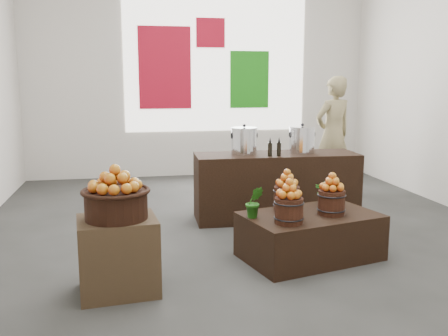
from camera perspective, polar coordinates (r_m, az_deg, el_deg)
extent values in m
plane|color=#393937|center=(5.72, 2.18, -7.30)|extent=(7.00, 7.00, 0.00)
cube|color=silver|center=(8.91, -2.87, 11.98)|extent=(6.00, 0.04, 4.00)
cube|color=white|center=(8.93, -0.90, 11.99)|extent=(3.20, 0.02, 2.40)
cube|color=#AB0D23|center=(8.81, -6.78, 11.29)|extent=(0.90, 0.04, 1.40)
cube|color=#1A8013|center=(9.04, 2.92, 10.05)|extent=(0.70, 0.04, 1.00)
cube|color=#AB0D23|center=(8.94, -1.56, 15.19)|extent=(0.50, 0.04, 0.50)
cube|color=#493222|center=(4.18, -12.00, -9.75)|extent=(0.67, 0.57, 0.62)
cylinder|color=black|center=(4.05, -12.22, -4.13)|extent=(0.50, 0.50, 0.23)
cube|color=black|center=(4.93, 9.79, -7.65)|extent=(1.42, 1.07, 0.44)
cylinder|color=#3B1A10|center=(4.51, 7.42, -4.85)|extent=(0.25, 0.25, 0.23)
cylinder|color=#3B1A10|center=(4.86, 12.17, -3.88)|extent=(0.25, 0.25, 0.23)
cylinder|color=#3B1A10|center=(4.96, 7.16, -3.45)|extent=(0.25, 0.25, 0.23)
imported|color=#1B5612|center=(5.23, 11.68, -2.55)|extent=(0.30, 0.27, 0.29)
imported|color=#1B5612|center=(4.65, 3.48, -3.90)|extent=(0.18, 0.15, 0.30)
cube|color=black|center=(6.21, 5.97, -2.06)|extent=(2.01, 0.70, 0.81)
cylinder|color=silver|center=(6.02, 2.32, 3.02)|extent=(0.31, 0.31, 0.31)
cylinder|color=silver|center=(6.21, 8.90, 3.11)|extent=(0.31, 0.31, 0.31)
imported|color=#8C7E55|center=(7.79, 12.34, 3.77)|extent=(0.74, 0.60, 1.76)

